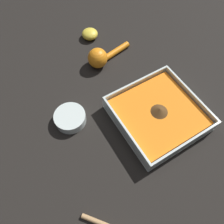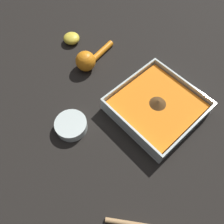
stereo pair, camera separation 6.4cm
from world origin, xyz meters
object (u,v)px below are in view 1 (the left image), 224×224
spice_bowl (70,118)px  lemon_half (90,34)px  lemon_squeezer (100,57)px  square_dish (158,115)px

spice_bowl → lemon_half: (-0.22, -0.29, 0.00)m
lemon_squeezer → lemon_half: size_ratio=2.93×
square_dish → lemon_squeezer: bearing=-82.6°
square_dish → spice_bowl: (0.23, -0.13, -0.01)m
spice_bowl → square_dish: bearing=150.6°
square_dish → lemon_half: square_dish is taller
lemon_squeezer → lemon_half: bearing=-112.8°
square_dish → spice_bowl: size_ratio=2.57×
square_dish → spice_bowl: square_dish is taller
spice_bowl → lemon_half: lemon_half is taller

